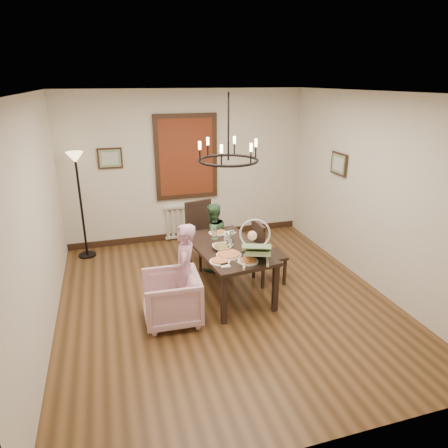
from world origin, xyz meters
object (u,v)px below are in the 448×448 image
dining_table (228,252)px  chair_right (270,252)px  floor_lamp (81,207)px  seated_man (212,243)px  baby_bouncer (256,246)px  chair_far (205,234)px  elderly_woman (185,280)px  drinking_glass (229,244)px  armchair (172,298)px

dining_table → chair_right: 0.73m
floor_lamp → dining_table: bearing=-43.9°
seated_man → floor_lamp: bearing=-47.7°
baby_bouncer → floor_lamp: (-2.23, 2.46, -0.01)m
seated_man → baby_bouncer: baby_bouncer is taller
chair_far → baby_bouncer: size_ratio=1.85×
elderly_woman → drinking_glass: size_ratio=6.90×
chair_right → floor_lamp: bearing=54.7°
dining_table → chair_right: (0.70, 0.14, -0.14)m
baby_bouncer → armchair: bearing=-160.7°
dining_table → seated_man: bearing=84.7°
floor_lamp → drinking_glass: bearing=-45.6°
dining_table → armchair: bearing=-158.1°
elderly_woman → floor_lamp: 2.74m
elderly_woman → baby_bouncer: bearing=103.0°
armchair → floor_lamp: 2.73m
chair_far → armchair: bearing=-133.0°
chair_far → elderly_woman: 1.58m
dining_table → drinking_glass: (-0.02, -0.10, 0.16)m
dining_table → floor_lamp: floor_lamp is taller
chair_right → armchair: 1.74m
baby_bouncer → chair_right: bearing=74.1°
chair_far → chair_right: bearing=-62.0°
dining_table → armchair: dining_table is taller
chair_right → seated_man: 0.96m
dining_table → elderly_woman: 0.85m
dining_table → drinking_glass: drinking_glass is taller
baby_bouncer → floor_lamp: bearing=152.6°
dining_table → drinking_glass: 0.19m
baby_bouncer → drinking_glass: bearing=139.6°
baby_bouncer → seated_man: bearing=120.9°
dining_table → armchair: size_ratio=2.28×
dining_table → seated_man: seated_man is taller
dining_table → chair_right: bearing=4.3°
dining_table → floor_lamp: 2.80m
elderly_woman → chair_far: bearing=174.2°
armchair → seated_man: (0.88, 1.27, 0.14)m
armchair → baby_bouncer: size_ratio=1.23×
dining_table → elderly_woman: bearing=-154.6°
dining_table → armchair: (-0.91, -0.50, -0.31)m
chair_right → floor_lamp: size_ratio=0.55×
dining_table → floor_lamp: (-2.01, 1.93, 0.26)m
seated_man → baby_bouncer: size_ratio=1.61×
elderly_woman → seated_man: (0.69, 1.23, -0.07)m
drinking_glass → floor_lamp: 2.85m
seated_man → drinking_glass: seated_man is taller
chair_far → elderly_woman: chair_far is taller
chair_right → chair_far: bearing=40.7°
drinking_glass → elderly_woman: bearing=-153.2°
drinking_glass → baby_bouncer: bearing=-60.8°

